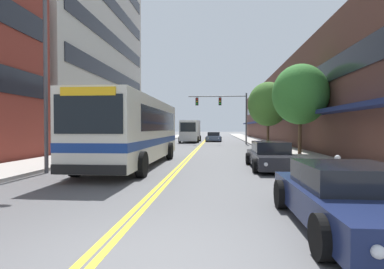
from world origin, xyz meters
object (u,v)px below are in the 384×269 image
at_px(car_charcoal_parked_right_mid, 271,156).
at_px(traffic_signal_mast, 225,108).
at_px(street_tree_right_far, 268,104).
at_px(car_dark_grey_parked_left_near, 164,138).
at_px(car_slate_blue_moving_lead, 214,137).
at_px(car_navy_parked_right_foreground, 350,199).
at_px(car_champagne_parked_left_far, 152,142).
at_px(box_truck, 190,130).
at_px(street_lamp_left_near, 52,45).
at_px(street_tree_right_mid, 300,94).
at_px(fire_hydrant, 337,167).
at_px(city_bus, 135,129).

relative_size(car_charcoal_parked_right_mid, traffic_signal_mast, 0.71).
bearing_deg(street_tree_right_far, car_dark_grey_parked_left_near, 151.72).
bearing_deg(traffic_signal_mast, car_slate_blue_moving_lead, 101.67).
relative_size(car_navy_parked_right_foreground, car_charcoal_parked_right_mid, 0.93).
relative_size(car_champagne_parked_left_far, box_truck, 0.65).
relative_size(car_champagne_parked_left_far, traffic_signal_mast, 0.64).
distance_m(street_lamp_left_near, street_tree_right_mid, 15.15).
distance_m(car_navy_parked_right_foreground, street_tree_right_far, 23.43).
xyz_separation_m(traffic_signal_mast, fire_hydrant, (3.19, -24.79, -3.76)).
height_order(car_charcoal_parked_right_mid, fire_hydrant, car_charcoal_parked_right_mid).
xyz_separation_m(car_dark_grey_parked_left_near, car_champagne_parked_left_far, (0.15, -7.33, -0.07)).
xyz_separation_m(car_champagne_parked_left_far, car_slate_blue_moving_lead, (5.59, 15.16, 0.01)).
distance_m(car_navy_parked_right_foreground, car_charcoal_parked_right_mid, 8.41).
bearing_deg(car_champagne_parked_left_far, car_navy_parked_right_foreground, -68.42).
distance_m(car_dark_grey_parked_left_near, car_slate_blue_moving_lead, 9.71).
bearing_deg(car_navy_parked_right_foreground, box_truck, 99.99).
bearing_deg(car_navy_parked_right_foreground, car_charcoal_parked_right_mid, 89.88).
distance_m(car_charcoal_parked_right_mid, street_tree_right_far, 15.23).
relative_size(traffic_signal_mast, fire_hydrant, 8.70).
distance_m(car_champagne_parked_left_far, car_slate_blue_moving_lead, 16.16).
distance_m(car_champagne_parked_left_far, street_tree_right_mid, 13.91).
bearing_deg(fire_hydrant, car_champagne_parked_left_far, 121.52).
height_order(car_dark_grey_parked_left_near, car_champagne_parked_left_far, car_dark_grey_parked_left_near).
relative_size(car_navy_parked_right_foreground, car_slate_blue_moving_lead, 0.94).
xyz_separation_m(street_tree_right_mid, street_tree_right_far, (-0.75, 8.19, 0.01)).
xyz_separation_m(car_dark_grey_parked_left_near, street_tree_right_mid, (11.76, -14.12, 3.46)).
bearing_deg(car_slate_blue_moving_lead, street_tree_right_mid, -74.64).
height_order(car_navy_parked_right_foreground, traffic_signal_mast, traffic_signal_mast).
bearing_deg(street_lamp_left_near, street_tree_right_mid, 35.25).
distance_m(car_charcoal_parked_right_mid, street_tree_right_mid, 7.96).
relative_size(car_dark_grey_parked_left_near, car_navy_parked_right_foreground, 0.97).
relative_size(street_tree_right_mid, street_tree_right_far, 0.99).
bearing_deg(city_bus, box_truck, 88.75).
bearing_deg(car_champagne_parked_left_far, traffic_signal_mast, 48.99).
relative_size(street_tree_right_mid, fire_hydrant, 7.55).
bearing_deg(street_lamp_left_near, traffic_signal_mast, 71.80).
bearing_deg(street_tree_right_far, car_charcoal_parked_right_mid, -98.92).
bearing_deg(fire_hydrant, street_tree_right_far, 87.99).
height_order(city_bus, car_champagne_parked_left_far, city_bus).
relative_size(car_slate_blue_moving_lead, street_tree_right_far, 0.80).
distance_m(city_bus, street_tree_right_mid, 11.48).
distance_m(car_champagne_parked_left_far, fire_hydrant, 19.58).
height_order(car_charcoal_parked_right_mid, traffic_signal_mast, traffic_signal_mast).
height_order(box_truck, street_lamp_left_near, street_lamp_left_near).
xyz_separation_m(car_champagne_parked_left_far, car_charcoal_parked_right_mid, (8.57, -13.22, -0.03)).
xyz_separation_m(city_bus, traffic_signal_mast, (5.10, 20.63, 2.46)).
xyz_separation_m(car_charcoal_parked_right_mid, street_tree_right_far, (2.30, 14.63, 3.57)).
height_order(box_truck, fire_hydrant, box_truck).
bearing_deg(city_bus, car_champagne_parked_left_far, 98.80).
bearing_deg(box_truck, car_charcoal_parked_right_mid, -76.83).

